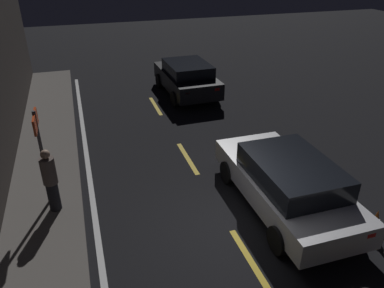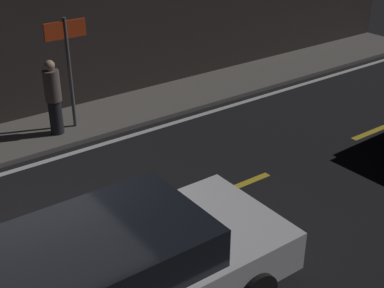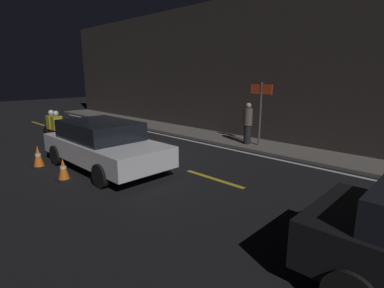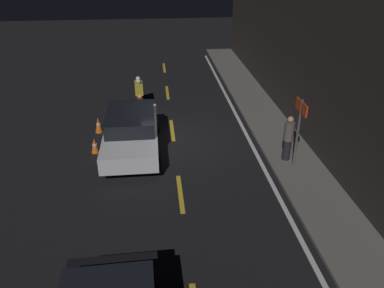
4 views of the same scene
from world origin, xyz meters
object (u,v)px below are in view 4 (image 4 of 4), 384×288
at_px(sedan_white, 131,130).
at_px(motorcycle, 139,93).
at_px(pedestrian, 288,138).
at_px(shop_sign, 300,120).
at_px(traffic_cone_mid, 95,146).
at_px(traffic_cone_near, 99,125).

bearing_deg(sedan_white, motorcycle, 177.49).
bearing_deg(pedestrian, shop_sign, 13.49).
bearing_deg(shop_sign, traffic_cone_mid, -104.44).
relative_size(traffic_cone_near, pedestrian, 0.42).
xyz_separation_m(traffic_cone_near, traffic_cone_mid, (1.71, 0.06, -0.04)).
distance_m(sedan_white, traffic_cone_near, 2.10).
relative_size(traffic_cone_near, shop_sign, 0.28).
distance_m(motorcycle, traffic_cone_near, 3.12).
distance_m(traffic_cone_near, traffic_cone_mid, 1.71).
bearing_deg(motorcycle, pedestrian, 38.63).
height_order(sedan_white, traffic_cone_near, sedan_white).
distance_m(traffic_cone_mid, shop_sign, 7.23).
xyz_separation_m(sedan_white, shop_sign, (1.97, 5.51, 1.03)).
distance_m(traffic_cone_mid, pedestrian, 6.90).
relative_size(sedan_white, traffic_cone_mid, 7.52).
distance_m(sedan_white, shop_sign, 5.94).
height_order(traffic_cone_near, traffic_cone_mid, traffic_cone_near).
bearing_deg(sedan_white, shop_sign, 70.45).
height_order(pedestrian, shop_sign, shop_sign).
xyz_separation_m(sedan_white, traffic_cone_mid, (0.21, -1.34, -0.46)).
height_order(motorcycle, pedestrian, pedestrian).
bearing_deg(motorcycle, shop_sign, 36.99).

